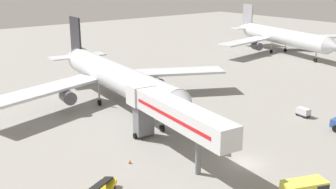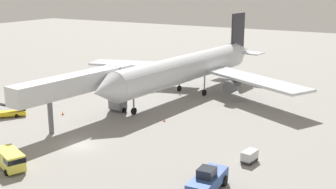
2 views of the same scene
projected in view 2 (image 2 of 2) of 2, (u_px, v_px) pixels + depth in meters
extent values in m
plane|color=gray|center=(80.00, 145.00, 56.53)|extent=(300.00, 300.00, 0.00)
cylinder|color=silver|center=(185.00, 68.00, 79.93)|extent=(8.97, 37.68, 4.90)
cone|color=silver|center=(105.00, 91.00, 63.57)|extent=(5.26, 4.93, 4.80)
cone|color=silver|center=(241.00, 51.00, 97.17)|extent=(5.38, 7.35, 4.65)
cube|color=#232328|center=(238.00, 31.00, 94.69)|extent=(0.95, 5.42, 7.84)
cube|color=silver|center=(249.00, 53.00, 93.70)|extent=(6.28, 4.56, 0.24)
cube|color=silver|center=(224.00, 50.00, 97.05)|extent=(6.28, 4.56, 0.24)
cube|color=silver|center=(255.00, 80.00, 75.58)|extent=(21.83, 15.14, 0.44)
cube|color=silver|center=(143.00, 64.00, 89.72)|extent=(22.53, 11.13, 0.44)
cylinder|color=#4C4C51|center=(232.00, 86.00, 76.96)|extent=(2.53, 3.13, 2.23)
cylinder|color=#4C4C51|center=(154.00, 74.00, 86.86)|extent=(2.53, 3.13, 2.23)
cylinder|color=gray|center=(134.00, 101.00, 69.28)|extent=(0.28, 0.28, 3.16)
cylinder|color=black|center=(134.00, 111.00, 69.67)|extent=(0.47, 1.13, 1.10)
cylinder|color=gray|center=(204.00, 84.00, 80.84)|extent=(0.28, 0.28, 3.16)
cylinder|color=black|center=(204.00, 93.00, 81.24)|extent=(0.47, 1.13, 1.10)
cylinder|color=gray|center=(179.00, 80.00, 84.05)|extent=(0.28, 0.28, 3.16)
cylinder|color=black|center=(179.00, 88.00, 84.45)|extent=(0.47, 1.13, 1.10)
cube|color=silver|center=(70.00, 85.00, 62.52)|extent=(5.33, 19.43, 2.70)
cube|color=red|center=(63.00, 83.00, 63.40)|extent=(2.02, 16.02, 0.44)
cube|color=silver|center=(119.00, 73.00, 70.44)|extent=(3.77, 3.20, 2.84)
cube|color=#232833|center=(125.00, 70.00, 71.38)|extent=(3.30, 0.64, 0.90)
cube|color=slate|center=(118.00, 96.00, 70.86)|extent=(2.75, 2.10, 4.48)
cylinder|color=black|center=(112.00, 107.00, 72.25)|extent=(0.40, 0.83, 0.80)
cylinder|color=black|center=(124.00, 110.00, 70.60)|extent=(0.40, 0.83, 0.80)
cylinder|color=slate|center=(51.00, 117.00, 60.48)|extent=(0.70, 0.70, 4.88)
cube|color=#2D4C8E|center=(208.00, 181.00, 43.87)|extent=(2.57, 6.28, 1.19)
cube|color=#232833|center=(207.00, 172.00, 43.34)|extent=(1.67, 1.88, 0.90)
cylinder|color=black|center=(224.00, 181.00, 45.28)|extent=(0.46, 1.12, 1.10)
cylinder|color=black|center=(205.00, 177.00, 46.22)|extent=(0.46, 1.12, 1.10)
cube|color=yellow|center=(3.00, 114.00, 68.15)|extent=(5.97, 6.15, 0.55)
cube|color=black|center=(2.00, 105.00, 67.78)|extent=(5.45, 5.65, 2.39)
cylinder|color=black|center=(17.00, 116.00, 68.04)|extent=(0.57, 0.59, 0.60)
cylinder|color=black|center=(17.00, 113.00, 69.53)|extent=(0.57, 0.59, 0.60)
cube|color=#E5DB4C|center=(10.00, 159.00, 49.15)|extent=(5.07, 3.60, 1.85)
cube|color=#1E232D|center=(15.00, 160.00, 47.84)|extent=(2.14, 2.43, 0.59)
cylinder|color=black|center=(24.00, 168.00, 48.83)|extent=(0.76, 0.59, 0.68)
cylinder|color=black|center=(7.00, 173.00, 47.69)|extent=(0.76, 0.59, 0.68)
cylinder|color=black|center=(15.00, 160.00, 51.04)|extent=(0.76, 0.59, 0.68)
cube|color=#38383D|center=(249.00, 160.00, 51.21)|extent=(1.51, 2.35, 0.22)
cube|color=silver|center=(250.00, 155.00, 51.06)|extent=(1.51, 2.35, 1.01)
cylinder|color=black|center=(251.00, 164.00, 50.32)|extent=(0.17, 0.37, 0.36)
cylinder|color=black|center=(242.00, 162.00, 50.98)|extent=(0.17, 0.37, 0.36)
cylinder|color=black|center=(257.00, 160.00, 51.50)|extent=(0.17, 0.37, 0.36)
cylinder|color=black|center=(248.00, 158.00, 52.16)|extent=(0.17, 0.37, 0.36)
cube|color=black|center=(164.00, 121.00, 66.29)|extent=(0.31, 0.31, 0.03)
cone|color=orange|center=(164.00, 120.00, 66.23)|extent=(0.26, 0.26, 0.45)
cube|color=black|center=(63.00, 115.00, 69.54)|extent=(0.36, 0.36, 0.03)
cone|color=orange|center=(63.00, 113.00, 69.47)|extent=(0.31, 0.31, 0.53)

